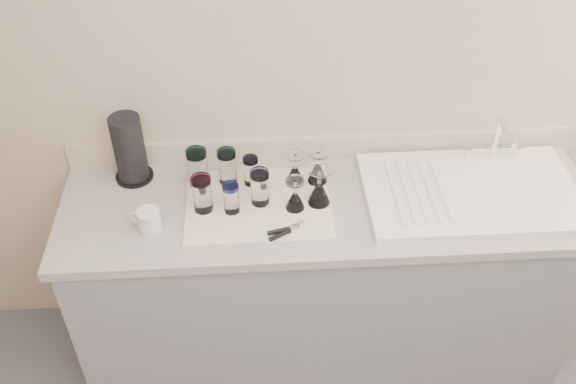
{
  "coord_description": "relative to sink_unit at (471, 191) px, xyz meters",
  "views": [
    {
      "loc": [
        -0.27,
        -0.63,
        2.52
      ],
      "look_at": [
        -0.16,
        1.15,
        1.0
      ],
      "focal_mm": 40.0,
      "sensor_mm": 36.0,
      "label": 1
    }
  ],
  "objects": [
    {
      "name": "tumbler_purple",
      "position": [
        -0.85,
        0.12,
        0.05
      ],
      "size": [
        0.06,
        0.06,
        0.12
      ],
      "color": "white",
      "rests_on": "dish_towel"
    },
    {
      "name": "dish_towel",
      "position": [
        -0.82,
        -0.01,
        -0.02
      ],
      "size": [
        0.55,
        0.42,
        0.01
      ],
      "primitive_type": "cube",
      "color": "white",
      "rests_on": "counter_unit"
    },
    {
      "name": "goblet_back_right",
      "position": [
        -0.59,
        0.12,
        0.04
      ],
      "size": [
        0.08,
        0.08,
        0.14
      ],
      "color": "white",
      "rests_on": "dish_towel"
    },
    {
      "name": "tumbler_lavender",
      "position": [
        -0.81,
        0.0,
        0.06
      ],
      "size": [
        0.07,
        0.07,
        0.15
      ],
      "color": "white",
      "rests_on": "dish_towel"
    },
    {
      "name": "white_mug",
      "position": [
        -1.22,
        -0.11,
        0.02
      ],
      "size": [
        0.13,
        0.11,
        0.09
      ],
      "color": "silver",
      "rests_on": "counter_unit"
    },
    {
      "name": "goblet_back_left",
      "position": [
        -0.67,
        0.12,
        0.03
      ],
      "size": [
        0.08,
        0.08,
        0.13
      ],
      "color": "white",
      "rests_on": "dish_towel"
    },
    {
      "name": "can_opener",
      "position": [
        -0.73,
        -0.17,
        -0.0
      ],
      "size": [
        0.14,
        0.09,
        0.02
      ],
      "color": "silver",
      "rests_on": "dish_towel"
    },
    {
      "name": "sink_unit",
      "position": [
        0.0,
        0.0,
        0.0
      ],
      "size": [
        0.82,
        0.5,
        0.22
      ],
      "color": "white",
      "rests_on": "counter_unit"
    },
    {
      "name": "tumbler_magenta",
      "position": [
        -1.03,
        -0.02,
        0.06
      ],
      "size": [
        0.08,
        0.08,
        0.15
      ],
      "color": "white",
      "rests_on": "dish_towel"
    },
    {
      "name": "tumbler_cyan",
      "position": [
        -0.94,
        0.13,
        0.06
      ],
      "size": [
        0.08,
        0.08,
        0.15
      ],
      "color": "white",
      "rests_on": "dish_towel"
    },
    {
      "name": "goblet_front_left",
      "position": [
        -0.69,
        -0.04,
        0.03
      ],
      "size": [
        0.07,
        0.07,
        0.13
      ],
      "color": "white",
      "rests_on": "dish_towel"
    },
    {
      "name": "tumbler_blue",
      "position": [
        -0.92,
        -0.04,
        0.05
      ],
      "size": [
        0.06,
        0.06,
        0.12
      ],
      "color": "white",
      "rests_on": "dish_towel"
    },
    {
      "name": "goblet_front_right",
      "position": [
        -0.59,
        -0.01,
        0.04
      ],
      "size": [
        0.09,
        0.09,
        0.16
      ],
      "color": "white",
      "rests_on": "dish_towel"
    },
    {
      "name": "counter_unit",
      "position": [
        -0.55,
        -0.0,
        -0.47
      ],
      "size": [
        2.06,
        0.62,
        0.9
      ],
      "color": "gray",
      "rests_on": "ground"
    },
    {
      "name": "tumbler_teal",
      "position": [
        -1.05,
        0.12,
        0.07
      ],
      "size": [
        0.08,
        0.08,
        0.16
      ],
      "color": "white",
      "rests_on": "dish_towel"
    },
    {
      "name": "paper_towel_roll",
      "position": [
        -1.31,
        0.2,
        0.12
      ],
      "size": [
        0.15,
        0.15,
        0.28
      ],
      "color": "black",
      "rests_on": "counter_unit"
    },
    {
      "name": "room_envelope",
      "position": [
        -0.55,
        -1.2,
        0.64
      ],
      "size": [
        3.54,
        3.5,
        2.52
      ],
      "color": "#57565C",
      "rests_on": "ground"
    }
  ]
}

